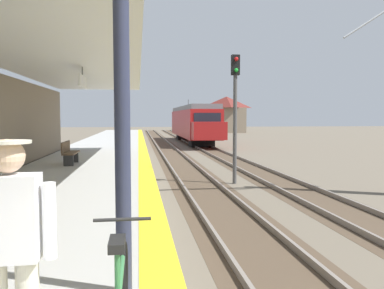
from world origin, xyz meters
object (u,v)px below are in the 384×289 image
Objects in this scene: rail_signal_post at (235,105)px; distant_trackside_house at (226,114)px; approaching_train at (193,122)px; platform_bench at (69,152)px; commuter_person at (10,251)px.

distant_trackside_house reaches higher than rail_signal_post.
platform_bench is at bearing -108.24° from approaching_train.
platform_bench is at bearing 98.06° from commuter_person.
distant_trackside_house is (16.42, 65.41, 1.50)m from commuter_person.
approaching_train is 27.00m from platform_bench.
distant_trackside_house is at bearing 77.46° from rail_signal_post.
platform_bench is (-1.82, 12.85, -0.47)m from commuter_person.
approaching_train is 28.67m from distant_trackside_house.
distant_trackside_house is (11.71, 52.64, 0.14)m from rail_signal_post.
commuter_person is at bearing -99.77° from approaching_train.
distant_trackside_house reaches higher than approaching_train.
approaching_train is 2.97× the size of distant_trackside_house.
platform_bench is at bearing -109.14° from distant_trackside_house.
commuter_person is 13.68m from rail_signal_post.
commuter_person is 12.99m from platform_bench.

